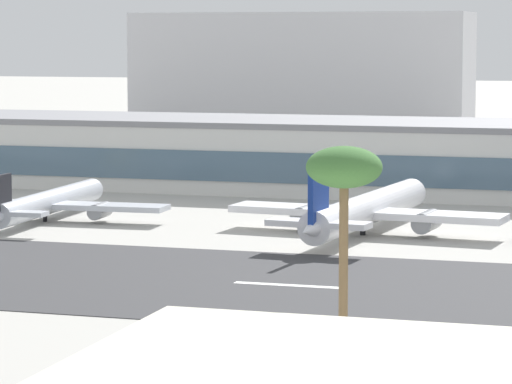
# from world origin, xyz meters

# --- Properties ---
(runway_centreline_dash_5) EXTENTS (12.00, 1.20, 0.01)m
(runway_centreline_dash_5) POSITION_xyz_m (40.44, -5.28, 0.09)
(runway_centreline_dash_5) COLOR white
(runway_centreline_dash_5) RESTS_ON runway_strip
(terminal_building) EXTENTS (159.66, 28.69, 12.11)m
(terminal_building) POSITION_xyz_m (14.96, 85.57, 6.06)
(terminal_building) COLOR silver
(terminal_building) RESTS_ON ground_plane
(distant_hotel_block) EXTENTS (92.74, 24.36, 32.79)m
(distant_hotel_block) POSITION_xyz_m (-21.47, 225.25, 16.40)
(distant_hotel_block) COLOR #BCBCC1
(distant_hotel_block) RESTS_ON ground_plane
(airliner_black_tail_gate_1) EXTENTS (35.55, 38.72, 8.08)m
(airliner_black_tail_gate_1) POSITION_xyz_m (-6.74, 34.14, 2.57)
(airliner_black_tail_gate_1) COLOR silver
(airliner_black_tail_gate_1) RESTS_ON ground_plane
(airliner_navy_tail_gate_2) EXTENTS (37.79, 47.95, 10.02)m
(airliner_navy_tail_gate_2) POSITION_xyz_m (39.52, 34.32, 3.19)
(airliner_navy_tail_gate_2) COLOR white
(airliner_navy_tail_gate_2) RESTS_ON ground_plane
(palm_tree_1) EXTENTS (6.35, 6.35, 17.20)m
(palm_tree_1) POSITION_xyz_m (53.08, -33.30, 14.98)
(palm_tree_1) COLOR brown
(palm_tree_1) RESTS_ON ground_plane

